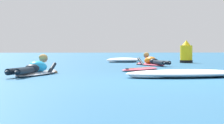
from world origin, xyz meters
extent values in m
plane|color=#235B84|center=(0.00, 10.00, 0.00)|extent=(120.00, 120.00, 0.00)
ellipsoid|color=silver|center=(-2.96, 2.75, 0.04)|extent=(1.30, 2.38, 0.07)
ellipsoid|color=silver|center=(-2.59, 3.80, 0.05)|extent=(0.25, 0.25, 0.06)
ellipsoid|color=#1E9EDB|center=(-2.94, 2.80, 0.20)|extent=(0.59, 0.74, 0.34)
ellipsoid|color=black|center=(-3.07, 2.45, 0.17)|extent=(0.41, 0.38, 0.20)
cylinder|color=black|center=(-3.35, 1.89, 0.14)|extent=(0.50, 0.92, 0.14)
ellipsoid|color=black|center=(-3.54, 1.46, 0.14)|extent=(0.17, 0.24, 0.08)
cylinder|color=black|center=(-3.20, 1.84, 0.14)|extent=(0.40, 0.94, 0.14)
ellipsoid|color=black|center=(-3.34, 1.39, 0.14)|extent=(0.17, 0.24, 0.08)
cylinder|color=black|center=(-3.03, 3.21, 0.12)|extent=(0.27, 0.56, 0.33)
sphere|color=#8C6647|center=(-2.91, 3.56, 0.02)|extent=(0.09, 0.09, 0.09)
cylinder|color=black|center=(-2.63, 3.04, 0.12)|extent=(0.27, 0.56, 0.33)
sphere|color=#8C6647|center=(-2.51, 3.37, 0.02)|extent=(0.09, 0.09, 0.09)
sphere|color=#8C6647|center=(-2.82, 3.16, 0.38)|extent=(0.21, 0.21, 0.21)
ellipsoid|color=#AD894C|center=(-2.82, 3.14, 0.41)|extent=(0.27, 0.26, 0.16)
ellipsoid|color=#E54C66|center=(1.15, 7.96, 0.04)|extent=(0.85, 2.35, 0.07)
ellipsoid|color=#E54C66|center=(0.98, 9.05, 0.05)|extent=(0.21, 0.23, 0.06)
ellipsoid|color=orange|center=(1.14, 8.01, 0.20)|extent=(0.49, 0.70, 0.34)
ellipsoid|color=black|center=(1.20, 7.64, 0.17)|extent=(0.38, 0.33, 0.20)
cylinder|color=black|center=(1.22, 7.01, 0.14)|extent=(0.23, 0.95, 0.14)
ellipsoid|color=black|center=(1.27, 6.54, 0.14)|extent=(0.13, 0.23, 0.08)
cylinder|color=black|center=(1.38, 7.04, 0.14)|extent=(0.34, 0.95, 0.14)
ellipsoid|color=black|center=(1.47, 6.57, 0.14)|extent=(0.13, 0.23, 0.08)
cylinder|color=black|center=(0.87, 8.33, 0.12)|extent=(0.18, 0.61, 0.35)
sphere|color=#8C6647|center=(0.81, 8.72, 0.02)|extent=(0.09, 0.09, 0.09)
cylinder|color=black|center=(1.31, 8.38, 0.12)|extent=(0.18, 0.61, 0.35)
sphere|color=#8C6647|center=(1.25, 8.75, 0.02)|extent=(0.09, 0.09, 0.09)
sphere|color=#8C6647|center=(1.08, 8.39, 0.38)|extent=(0.21, 0.21, 0.21)
ellipsoid|color=#AD894C|center=(1.09, 8.37, 0.41)|extent=(0.25, 0.23, 0.16)
ellipsoid|color=#E54C66|center=(-0.03, 4.49, 0.04)|extent=(1.70, 1.84, 0.07)
cube|color=orange|center=(-0.03, 4.49, 0.07)|extent=(1.10, 1.26, 0.01)
cone|color=black|center=(-0.55, 3.89, 0.01)|extent=(0.14, 0.14, 0.16)
ellipsoid|color=white|center=(0.84, 11.78, 0.11)|extent=(1.67, 1.08, 0.22)
ellipsoid|color=white|center=(1.25, 11.95, 0.08)|extent=(0.74, 0.70, 0.16)
ellipsoid|color=white|center=(0.35, 11.67, 0.06)|extent=(0.73, 0.69, 0.12)
ellipsoid|color=white|center=(0.21, 1.33, 0.09)|extent=(2.63, 1.15, 0.17)
ellipsoid|color=white|center=(0.86, 1.51, 0.06)|extent=(1.07, 0.87, 0.12)
ellipsoid|color=white|center=(-0.56, 1.20, 0.05)|extent=(1.02, 0.69, 0.09)
cylinder|color=yellow|center=(3.49, 10.64, 0.40)|extent=(0.55, 0.55, 0.79)
cone|color=yellow|center=(3.49, 10.64, 0.91)|extent=(0.39, 0.39, 0.24)
cylinder|color=black|center=(3.49, 10.64, 0.06)|extent=(0.58, 0.58, 0.12)
camera|label=1|loc=(-2.74, -7.29, 0.61)|focal=66.45mm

